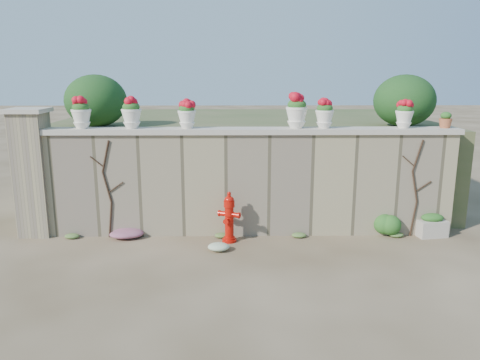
{
  "coord_description": "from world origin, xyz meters",
  "views": [
    {
      "loc": [
        -0.25,
        -7.1,
        3.12
      ],
      "look_at": [
        -0.15,
        1.4,
        1.18
      ],
      "focal_mm": 35.0,
      "sensor_mm": 36.0,
      "label": 1
    }
  ],
  "objects_px": {
    "terracotta_pot": "(446,121)",
    "fire_hydrant": "(229,217)",
    "urn_pot_0": "(81,113)",
    "planter_box": "(432,226)"
  },
  "relations": [
    {
      "from": "fire_hydrant",
      "to": "urn_pot_0",
      "type": "distance_m",
      "value": 3.41
    },
    {
      "from": "terracotta_pot",
      "to": "urn_pot_0",
      "type": "bearing_deg",
      "value": 180.0
    },
    {
      "from": "urn_pot_0",
      "to": "fire_hydrant",
      "type": "bearing_deg",
      "value": -10.07
    },
    {
      "from": "fire_hydrant",
      "to": "urn_pot_0",
      "type": "height_order",
      "value": "urn_pot_0"
    },
    {
      "from": "terracotta_pot",
      "to": "fire_hydrant",
      "type": "bearing_deg",
      "value": -173.18
    },
    {
      "from": "fire_hydrant",
      "to": "urn_pot_0",
      "type": "relative_size",
      "value": 1.67
    },
    {
      "from": "fire_hydrant",
      "to": "terracotta_pot",
      "type": "xyz_separation_m",
      "value": [
        4.14,
        0.49,
        1.75
      ]
    },
    {
      "from": "fire_hydrant",
      "to": "urn_pot_0",
      "type": "bearing_deg",
      "value": -168.15
    },
    {
      "from": "fire_hydrant",
      "to": "planter_box",
      "type": "xyz_separation_m",
      "value": [
        3.95,
        0.24,
        -0.27
      ]
    },
    {
      "from": "fire_hydrant",
      "to": "planter_box",
      "type": "bearing_deg",
      "value": 25.46
    }
  ]
}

